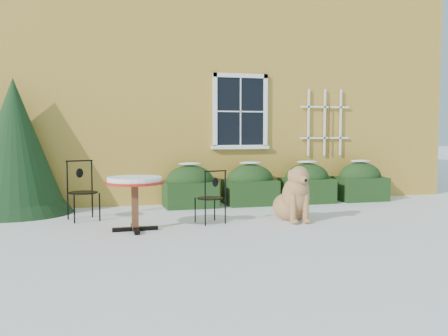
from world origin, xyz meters
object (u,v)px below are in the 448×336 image
object	(u,v)px
patio_chair_far	(83,190)
dog	(294,198)
bistro_table	(135,186)
evergreen_shrub	(15,159)
patio_chair_near	(211,197)

from	to	relation	value
patio_chair_far	dog	world-z (taller)	patio_chair_far
bistro_table	dog	bearing A→B (deg)	3.36
evergreen_shrub	bistro_table	world-z (taller)	evergreen_shrub
patio_chair_far	dog	size ratio (longest dim) A/B	0.94
patio_chair_far	patio_chair_near	bearing A→B (deg)	-39.76
evergreen_shrub	dog	xyz separation A→B (m)	(4.73, -2.13, -0.62)
evergreen_shrub	dog	size ratio (longest dim) A/B	2.30
patio_chair_far	evergreen_shrub	bearing A→B (deg)	122.86
evergreen_shrub	patio_chair_far	bearing A→B (deg)	-41.22
bistro_table	evergreen_shrub	bearing A→B (deg)	131.24
evergreen_shrub	bistro_table	xyz separation A→B (m)	(2.01, -2.29, -0.32)
patio_chair_far	bistro_table	bearing A→B (deg)	-73.09
patio_chair_near	patio_chair_far	size ratio (longest dim) A/B	0.87
evergreen_shrub	dog	distance (m)	5.23
patio_chair_near	patio_chair_far	xyz separation A→B (m)	(-2.08, 0.92, 0.07)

